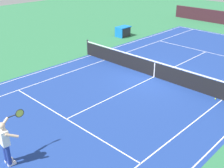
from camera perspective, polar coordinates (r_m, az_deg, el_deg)
ground_plane at (r=16.53m, az=8.55°, el=1.45°), size 60.00×60.00×0.00m
court_slab at (r=16.53m, az=8.55°, el=1.46°), size 24.20×11.40×0.00m
court_line_markings at (r=16.53m, az=8.56°, el=1.46°), size 23.85×11.05×0.01m
tennis_net at (r=16.34m, az=8.66°, el=3.03°), size 0.10×11.70×1.08m
tennis_player_near at (r=10.03m, az=-20.88°, el=-10.79°), size 1.09×0.78×1.70m
tennis_ball at (r=14.73m, az=20.33°, el=-2.83°), size 0.07×0.07×0.07m
equipment_cart_tarped at (r=24.64m, az=2.27°, el=10.66°), size 1.25×0.84×0.85m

